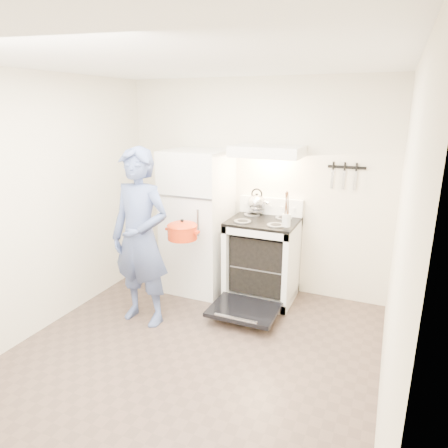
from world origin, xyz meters
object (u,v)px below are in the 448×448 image
(tea_kettle, at_px, (257,201))
(person, at_px, (141,238))
(refrigerator, at_px, (198,221))
(stove_body, at_px, (262,261))
(dutch_oven, at_px, (182,232))

(tea_kettle, distance_m, person, 1.46)
(refrigerator, height_order, person, person)
(stove_body, height_order, tea_kettle, tea_kettle)
(tea_kettle, relative_size, person, 0.17)
(refrigerator, distance_m, dutch_oven, 0.66)
(tea_kettle, relative_size, dutch_oven, 0.81)
(stove_body, bearing_deg, tea_kettle, 125.93)
(person, bearing_deg, refrigerator, 83.58)
(stove_body, relative_size, dutch_oven, 2.42)
(refrigerator, distance_m, person, 0.97)
(refrigerator, relative_size, tea_kettle, 5.55)
(person, bearing_deg, dutch_oven, 48.90)
(refrigerator, distance_m, stove_body, 0.90)
(stove_body, xyz_separation_m, person, (-0.98, -0.98, 0.45))
(tea_kettle, height_order, person, person)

